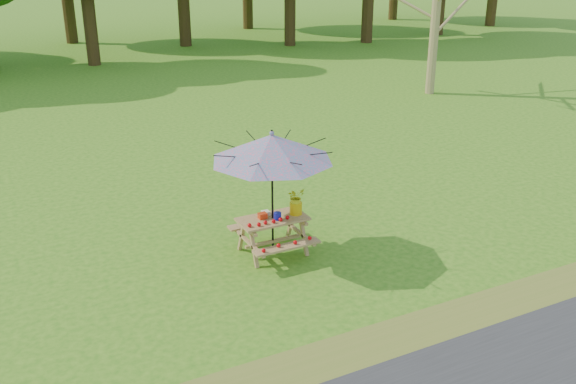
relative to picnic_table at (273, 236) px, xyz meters
name	(u,v)px	position (x,y,z in m)	size (l,w,h in m)	color
ground	(339,251)	(1.06, -0.50, -0.33)	(120.00, 120.00, 0.00)	#337316
drygrass_strip	(442,332)	(1.06, -3.30, -0.32)	(120.00, 1.20, 0.01)	olive
picnic_table	(273,236)	(0.00, 0.00, 0.00)	(1.20, 1.32, 0.67)	olive
patio_umbrella	(272,148)	(0.00, 0.00, 1.62)	(2.11, 2.11, 2.25)	black
produce_bins	(270,215)	(-0.04, 0.02, 0.40)	(0.34, 0.40, 0.13)	red
tomatoes_row	(269,222)	(-0.15, -0.18, 0.38)	(0.77, 0.13, 0.07)	red
flower_bucket	(296,200)	(0.44, -0.03, 0.60)	(0.34, 0.31, 0.49)	#E8B40C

